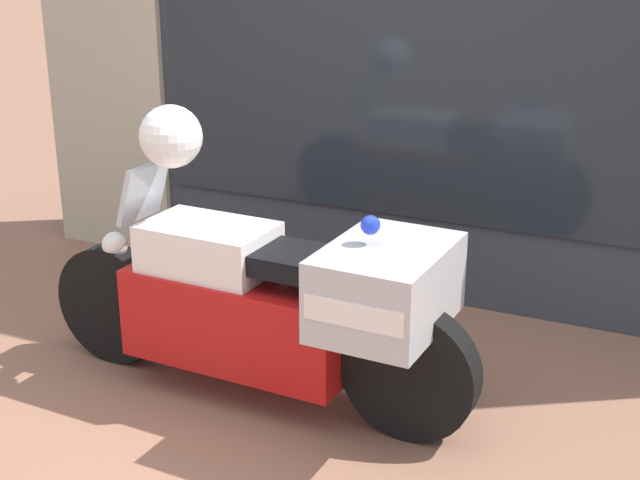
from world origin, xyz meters
TOP-DOWN VIEW (x-y plane):
  - ground_plane at (0.00, 0.00)m, footprint 60.00×60.00m
  - shop_building at (-0.41, 2.00)m, footprint 5.49×0.55m
  - window_display at (0.41, 2.03)m, footprint 4.07×0.30m
  - paramedic_motorcycle at (-0.09, 0.25)m, footprint 2.40×0.74m
  - white_helmet at (-0.67, 0.27)m, footprint 0.31×0.31m

SIDE VIEW (x-z plane):
  - ground_plane at x=0.00m, z-range 0.00..0.00m
  - window_display at x=0.41m, z-range -0.55..1.52m
  - paramedic_motorcycle at x=-0.09m, z-range -0.04..1.12m
  - white_helmet at x=-0.67m, z-range 1.15..1.46m
  - shop_building at x=-0.41m, z-range 0.01..3.56m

